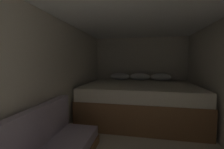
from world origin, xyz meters
TOP-DOWN VIEW (x-y plane):
  - wall_back at (0.00, 4.17)m, footprint 2.70×0.05m
  - wall_left at (-1.32, 1.75)m, footprint 0.05×4.78m
  - ceiling_slab at (0.00, 1.75)m, footprint 2.70×4.78m
  - bed at (0.00, 3.20)m, footprint 2.48×1.82m

SIDE VIEW (x-z plane):
  - bed at x=0.00m, z-range -0.09..0.93m
  - wall_back at x=0.00m, z-range 0.00..2.03m
  - wall_left at x=-1.32m, z-range 0.00..2.03m
  - ceiling_slab at x=0.00m, z-range 2.03..2.08m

